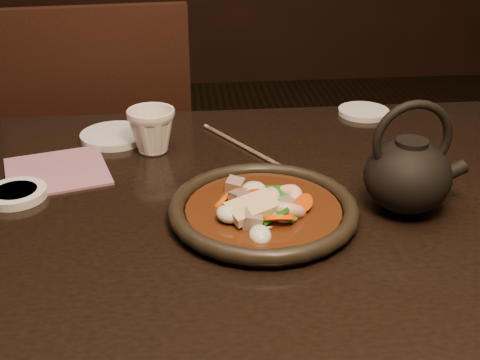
{
  "coord_description": "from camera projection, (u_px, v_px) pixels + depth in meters",
  "views": [
    {
      "loc": [
        0.02,
        -0.79,
        1.21
      ],
      "look_at": [
        0.1,
        0.01,
        0.8
      ],
      "focal_mm": 45.0,
      "sensor_mm": 36.0,
      "label": 1
    }
  ],
  "objects": [
    {
      "name": "chair",
      "position": [
        107.0,
        164.0,
        1.6
      ],
      "size": [
        0.49,
        0.49,
        0.96
      ],
      "rotation": [
        0.0,
        0.0,
        3.24
      ],
      "color": "black",
      "rests_on": "floor"
    },
    {
      "name": "stirfry",
      "position": [
        263.0,
        209.0,
        0.88
      ],
      "size": [
        0.17,
        0.17,
        0.06
      ],
      "color": "#38190A",
      "rests_on": "plate"
    },
    {
      "name": "napkin",
      "position": [
        57.0,
        171.0,
        1.04
      ],
      "size": [
        0.21,
        0.21,
        0.0
      ],
      "primitive_type": "cube",
      "rotation": [
        0.0,
        0.0,
        0.28
      ],
      "color": "#925A68",
      "rests_on": "table"
    },
    {
      "name": "plate",
      "position": [
        263.0,
        210.0,
        0.89
      ],
      "size": [
        0.28,
        0.28,
        0.03
      ],
      "color": "black",
      "rests_on": "table"
    },
    {
      "name": "chopsticks",
      "position": [
        244.0,
        146.0,
        1.13
      ],
      "size": [
        0.14,
        0.23,
        0.01
      ],
      "rotation": [
        0.0,
        0.0,
        0.54
      ],
      "color": "#9D7E5A",
      "rests_on": "table"
    },
    {
      "name": "saucer_right",
      "position": [
        364.0,
        112.0,
        1.29
      ],
      "size": [
        0.11,
        0.11,
        0.01
      ],
      "primitive_type": "cylinder",
      "color": "silver",
      "rests_on": "table"
    },
    {
      "name": "teapot",
      "position": [
        408.0,
        172.0,
        0.89
      ],
      "size": [
        0.16,
        0.13,
        0.17
      ],
      "rotation": [
        0.0,
        0.0,
        0.05
      ],
      "color": "black",
      "rests_on": "table"
    },
    {
      "name": "saucer_left",
      "position": [
        115.0,
        136.0,
        1.17
      ],
      "size": [
        0.13,
        0.13,
        0.01
      ],
      "primitive_type": "cylinder",
      "color": "silver",
      "rests_on": "table"
    },
    {
      "name": "table",
      "position": [
        179.0,
        259.0,
        0.94
      ],
      "size": [
        1.6,
        0.9,
        0.75
      ],
      "color": "black",
      "rests_on": "floor"
    },
    {
      "name": "soy_dish",
      "position": [
        16.0,
        194.0,
        0.95
      ],
      "size": [
        0.1,
        0.1,
        0.01
      ],
      "primitive_type": "cylinder",
      "color": "silver",
      "rests_on": "table"
    },
    {
      "name": "tea_cup",
      "position": [
        152.0,
        129.0,
        1.1
      ],
      "size": [
        0.11,
        0.11,
        0.09
      ],
      "primitive_type": "imported",
      "rotation": [
        0.0,
        0.0,
        -0.41
      ],
      "color": "beige",
      "rests_on": "table"
    }
  ]
}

